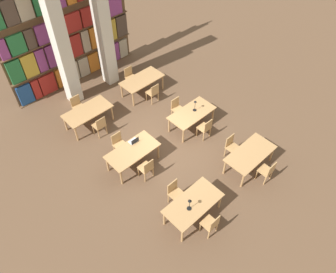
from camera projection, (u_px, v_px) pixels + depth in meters
ground_plane at (163, 144)px, 12.12m from camera, size 40.00×40.00×0.00m
bookshelf_bank at (66, 23)px, 12.92m from camera, size 5.80×0.35×5.50m
pillar_left at (58, 35)px, 11.68m from camera, size 0.51×0.51×6.00m
pillar_center at (101, 17)px, 12.55m from camera, size 0.51×0.51×6.00m
reading_table_0 at (193, 204)px, 9.65m from camera, size 1.80×0.91×0.72m
chair_0 at (211, 224)px, 9.39m from camera, size 0.42×0.40×0.89m
chair_1 at (175, 192)px, 10.12m from camera, size 0.42×0.40×0.89m
desk_lamp_0 at (190, 203)px, 9.23m from camera, size 0.14×0.14×0.47m
reading_table_1 at (250, 155)px, 10.95m from camera, size 1.80×0.91×0.72m
chair_2 at (267, 171)px, 10.68m from camera, size 0.42×0.40×0.89m
chair_3 at (232, 146)px, 11.42m from camera, size 0.42×0.40×0.89m
reading_table_2 at (133, 152)px, 11.03m from camera, size 1.80×0.91×0.72m
chair_4 at (147, 168)px, 10.76m from camera, size 0.42×0.40×0.89m
chair_5 at (119, 143)px, 11.50m from camera, size 0.42×0.40×0.89m
laptop at (134, 141)px, 11.20m from camera, size 0.32×0.22×0.21m
reading_table_3 at (192, 114)px, 12.30m from camera, size 1.80×0.91×0.72m
chair_6 at (205, 128)px, 12.03m from camera, size 0.42×0.40×0.89m
chair_7 at (177, 108)px, 12.76m from camera, size 0.42×0.40×0.89m
desk_lamp_1 at (195, 104)px, 12.09m from camera, size 0.14×0.14×0.48m
reading_table_4 at (88, 112)px, 12.36m from camera, size 1.80×0.91×0.72m
chair_8 at (100, 125)px, 12.11m from camera, size 0.42×0.40×0.89m
chair_9 at (78, 106)px, 12.84m from camera, size 0.42×0.40×0.89m
reading_table_5 at (142, 81)px, 13.69m from camera, size 1.80×0.91×0.72m
chair_10 at (153, 92)px, 13.41m from camera, size 0.42×0.40×0.89m
chair_11 at (130, 76)px, 14.15m from camera, size 0.42×0.40×0.89m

